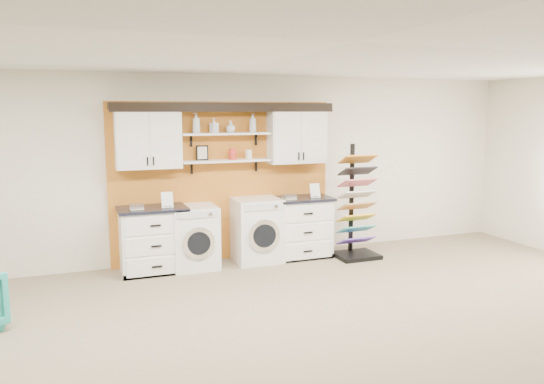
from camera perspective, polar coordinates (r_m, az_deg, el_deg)
name	(u,v)px	position (r m, az deg, el deg)	size (l,w,h in m)	color
floor	(348,377)	(4.88, 8.13, -19.06)	(10.00, 10.00, 0.00)	#8A745C
ceiling	(355,42)	(4.35, 8.96, 15.63)	(10.00, 10.00, 0.00)	white
wall_back	(223,168)	(8.10, -5.31, 2.57)	(10.00, 10.00, 0.00)	silver
accent_panel	(224,181)	(8.09, -5.23, 1.14)	(3.40, 0.07, 2.40)	#B96A1F
upper_cabinet_left	(148,139)	(7.64, -13.19, 5.61)	(0.90, 0.35, 0.84)	white
upper_cabinet_right	(297,136)	(8.24, 2.67, 6.05)	(0.90, 0.35, 0.84)	white
shelf_lower	(226,161)	(7.89, -4.94, 3.36)	(1.32, 0.28, 0.03)	white
shelf_upper	(226,134)	(7.87, -4.98, 6.26)	(1.32, 0.28, 0.03)	white
crown_molding	(225,106)	(7.87, -5.05, 9.16)	(3.30, 0.41, 0.13)	black
picture_frame	(202,153)	(7.84, -7.52, 4.20)	(0.18, 0.02, 0.22)	black
canister_red	(233,154)	(7.91, -4.25, 4.07)	(0.11, 0.11, 0.16)	red
canister_cream	(249,154)	(7.99, -2.53, 4.06)	(0.10, 0.10, 0.14)	silver
base_cabinet_left	(153,240)	(7.69, -12.68, -5.02)	(0.95, 0.66, 0.93)	white
base_cabinet_right	(300,227)	(8.29, 3.02, -3.78)	(0.96, 0.66, 0.94)	white
washer	(194,237)	(7.79, -8.43, -4.80)	(0.65, 0.71, 0.91)	white
dryer	(257,230)	(8.03, -1.64, -4.10)	(0.69, 0.71, 0.96)	white
sample_rack	(356,223)	(8.32, 9.03, -3.26)	(0.64, 0.53, 1.76)	black
soap_bottle_a	(196,123)	(7.76, -8.15, 7.36)	(0.11, 0.11, 0.29)	silver
soap_bottle_b	(214,125)	(7.82, -6.26, 7.13)	(0.10, 0.10, 0.22)	silver
soap_bottle_c	(230,127)	(7.88, -4.49, 7.03)	(0.14, 0.14, 0.18)	silver
soap_bottle_d	(253,123)	(7.98, -2.10, 7.44)	(0.11, 0.11, 0.28)	silver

